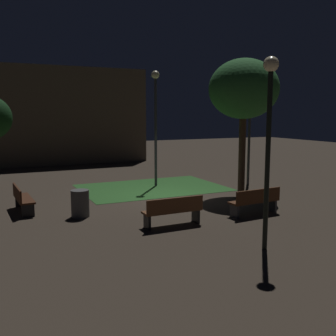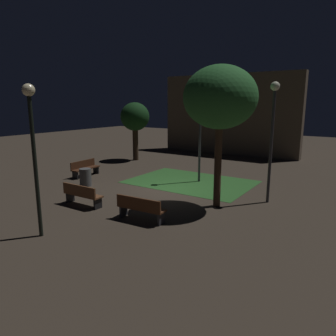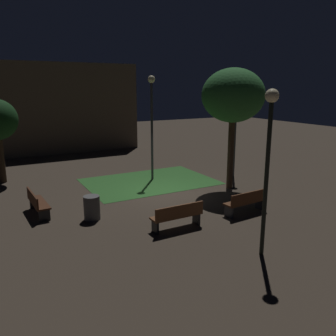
% 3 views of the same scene
% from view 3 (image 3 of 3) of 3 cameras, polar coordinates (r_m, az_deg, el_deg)
% --- Properties ---
extents(ground_plane, '(60.00, 60.00, 0.00)m').
position_cam_3_polar(ground_plane, '(15.56, -0.92, -4.01)').
color(ground_plane, '#3D3328').
extents(grass_lawn, '(6.23, 4.38, 0.01)m').
position_cam_3_polar(grass_lawn, '(17.28, -3.07, -2.24)').
color(grass_lawn, '#2D6028').
rests_on(grass_lawn, ground).
extents(bench_back_row, '(1.80, 0.49, 0.88)m').
position_cam_3_polar(bench_back_row, '(11.51, 1.61, -7.84)').
color(bench_back_row, brown).
rests_on(bench_back_row, ground).
extents(bench_near_trees, '(1.83, 0.60, 0.88)m').
position_cam_3_polar(bench_near_trees, '(13.19, 12.89, -5.39)').
color(bench_near_trees, '#512D19').
rests_on(bench_near_trees, ground).
extents(bench_corner, '(0.58, 1.82, 0.88)m').
position_cam_3_polar(bench_corner, '(13.64, -20.91, -5.32)').
color(bench_corner, '#422314').
rests_on(bench_corner, ground).
extents(tree_right_canopy, '(2.78, 2.78, 5.45)m').
position_cam_3_polar(tree_right_canopy, '(15.76, 10.72, 11.60)').
color(tree_right_canopy, '#423021').
rests_on(tree_right_canopy, ground).
extents(lamp_post_near_wall, '(0.36, 0.36, 4.87)m').
position_cam_3_polar(lamp_post_near_wall, '(18.05, 11.16, 8.75)').
color(lamp_post_near_wall, '#333338').
rests_on(lamp_post_near_wall, ground).
extents(lamp_post_path_center, '(0.36, 0.36, 5.17)m').
position_cam_3_polar(lamp_post_path_center, '(17.12, -2.71, 9.33)').
color(lamp_post_path_center, '#333338').
rests_on(lamp_post_path_center, ground).
extents(lamp_post_plaza_west, '(0.36, 0.36, 4.59)m').
position_cam_3_polar(lamp_post_plaza_west, '(9.45, 16.32, 3.53)').
color(lamp_post_plaza_west, black).
rests_on(lamp_post_plaza_west, ground).
extents(trash_bin, '(0.57, 0.57, 0.87)m').
position_cam_3_polar(trash_bin, '(12.62, -12.50, -6.44)').
color(trash_bin, '#4C4C4C').
rests_on(trash_bin, ground).
extents(building_wall_backdrop, '(11.16, 0.80, 6.26)m').
position_cam_3_polar(building_wall_backdrop, '(25.37, -17.34, 9.34)').
color(building_wall_backdrop, brown).
rests_on(building_wall_backdrop, ground).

